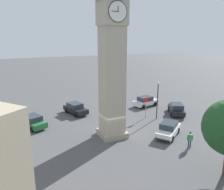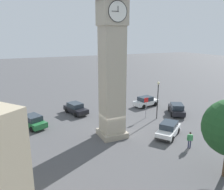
{
  "view_description": "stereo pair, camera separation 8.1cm",
  "coord_description": "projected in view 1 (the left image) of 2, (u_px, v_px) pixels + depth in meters",
  "views": [
    {
      "loc": [
        9.76,
        20.91,
        10.68
      ],
      "look_at": [
        0.0,
        0.0,
        4.65
      ],
      "focal_mm": 36.36,
      "sensor_mm": 36.0,
      "label": 1
    },
    {
      "loc": [
        9.69,
        20.94,
        10.68
      ],
      "look_at": [
        0.0,
        0.0,
        4.65
      ],
      "focal_mm": 36.36,
      "sensor_mm": 36.0,
      "label": 2
    }
  ],
  "objects": [
    {
      "name": "car_black_far",
      "position": [
        32.0,
        121.0,
        27.15
      ],
      "size": [
        3.17,
        4.46,
        1.53
      ],
      "color": "#236B38",
      "rests_on": "ground"
    },
    {
      "name": "car_red_corner",
      "position": [
        168.0,
        129.0,
        24.85
      ],
      "size": [
        4.34,
        3.76,
        1.53
      ],
      "color": "white",
      "rests_on": "ground"
    },
    {
      "name": "pedestrian",
      "position": [
        190.0,
        138.0,
        22.06
      ],
      "size": [
        0.5,
        0.37,
        1.69
      ],
      "color": "#2D3351",
      "rests_on": "ground"
    },
    {
      "name": "car_silver_kerb",
      "position": [
        176.0,
        109.0,
        31.77
      ],
      "size": [
        3.51,
        4.42,
        1.53
      ],
      "color": "black",
      "rests_on": "ground"
    },
    {
      "name": "ground_plane",
      "position": [
        112.0,
        136.0,
        25.03
      ],
      "size": [
        200.0,
        200.0,
        0.0
      ],
      "primitive_type": "plane",
      "color": "#4C4C4F"
    },
    {
      "name": "car_white_side",
      "position": [
        75.0,
        108.0,
        31.99
      ],
      "size": [
        2.76,
        4.43,
        1.53
      ],
      "color": "black",
      "rests_on": "ground"
    },
    {
      "name": "road_sign",
      "position": [
        146.0,
        104.0,
        29.96
      ],
      "size": [
        0.6,
        0.07,
        2.8
      ],
      "color": "gray",
      "rests_on": "ground"
    },
    {
      "name": "lamp_post",
      "position": [
        158.0,
        94.0,
        29.38
      ],
      "size": [
        0.36,
        0.36,
        5.01
      ],
      "color": "black",
      "rests_on": "ground"
    },
    {
      "name": "car_green_alley",
      "position": [
        146.0,
        101.0,
        35.43
      ],
      "size": [
        4.36,
        2.38,
        1.53
      ],
      "color": "white",
      "rests_on": "ground"
    },
    {
      "name": "clock_tower",
      "position": [
        112.0,
        23.0,
        22.01
      ],
      "size": [
        3.34,
        3.34,
        20.36
      ],
      "color": "gray",
      "rests_on": "ground"
    }
  ]
}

